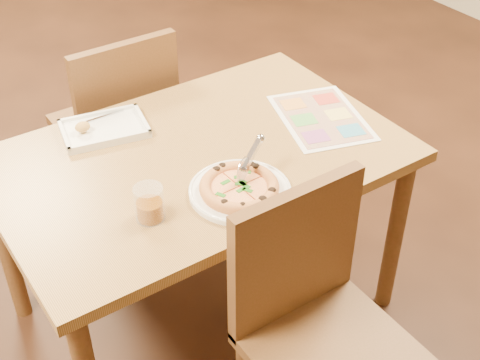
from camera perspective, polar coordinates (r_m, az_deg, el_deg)
dining_table at (r=2.20m, az=-3.52°, el=0.48°), size 1.30×0.85×0.72m
chair_near at (r=1.89m, az=6.26°, el=-10.32°), size 0.42×0.42×0.47m
chair_far at (r=2.69m, az=-10.17°, el=5.68°), size 0.42×0.42×0.47m
plate at (r=1.98m, az=0.00°, el=-0.96°), size 0.34×0.34×0.02m
pizza at (r=1.96m, az=-0.07°, el=-0.63°), size 0.24×0.24×0.04m
pizza_cutter at (r=1.98m, az=0.80°, el=1.82°), size 0.14×0.08×0.09m
appetizer_tray at (r=2.29m, az=-11.64°, el=4.22°), size 0.31×0.24×0.05m
glass_tumbler at (r=1.88m, az=-7.73°, el=-2.16°), size 0.08×0.08×0.11m
menu at (r=2.34m, az=6.94°, el=5.33°), size 0.37×0.45×0.00m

